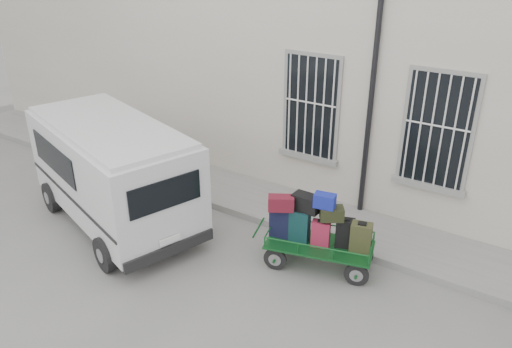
% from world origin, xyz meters
% --- Properties ---
extents(ground, '(80.00, 80.00, 0.00)m').
position_xyz_m(ground, '(0.00, 0.00, 0.00)').
color(ground, slate).
rests_on(ground, ground).
extents(building, '(24.00, 5.15, 6.00)m').
position_xyz_m(building, '(0.00, 5.50, 3.00)').
color(building, beige).
rests_on(building, ground).
extents(sidewalk, '(24.00, 1.70, 0.15)m').
position_xyz_m(sidewalk, '(0.00, 2.20, 0.07)').
color(sidewalk, gray).
rests_on(sidewalk, ground).
extents(luggage_cart, '(2.31, 1.33, 1.55)m').
position_xyz_m(luggage_cart, '(0.99, 0.67, 0.78)').
color(luggage_cart, black).
rests_on(luggage_cart, ground).
extents(van, '(4.82, 3.13, 2.26)m').
position_xyz_m(van, '(-3.28, -0.22, 1.29)').
color(van, silver).
rests_on(van, ground).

